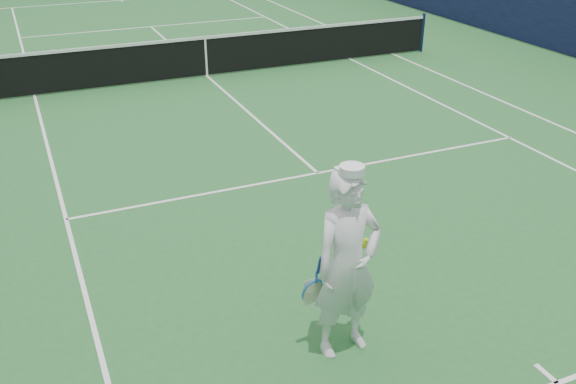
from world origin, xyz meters
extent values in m
plane|color=#25632C|center=(0.00, 0.00, 0.00)|extent=(80.00, 80.00, 0.00)
cube|color=white|center=(0.00, 11.88, 0.00)|extent=(11.03, 0.06, 0.01)
cube|color=white|center=(0.00, -11.88, 0.00)|extent=(11.03, 0.06, 0.01)
cube|color=white|center=(5.49, 0.00, 0.00)|extent=(0.06, 23.83, 0.01)
cube|color=white|center=(-4.12, 0.00, 0.00)|extent=(0.06, 23.77, 0.01)
cube|color=white|center=(4.12, 0.00, 0.00)|extent=(0.06, 23.77, 0.01)
cube|color=white|center=(0.00, 6.40, 0.00)|extent=(8.23, 0.06, 0.01)
cube|color=white|center=(0.00, -6.40, 0.00)|extent=(8.23, 0.06, 0.01)
cube|color=white|center=(0.00, 0.00, 0.00)|extent=(0.06, 12.80, 0.01)
cube|color=white|center=(0.00, 11.73, 0.00)|extent=(0.06, 0.30, 0.01)
cube|color=white|center=(0.00, -11.73, 0.00)|extent=(0.06, 0.30, 0.01)
cylinder|color=#141E4C|center=(6.40, 0.00, 0.54)|extent=(0.09, 0.09, 1.07)
cube|color=black|center=(0.00, 0.00, 0.50)|extent=(12.79, 0.02, 0.92)
cube|color=white|center=(0.00, 0.00, 0.97)|extent=(12.79, 0.04, 0.07)
cube|color=white|center=(0.00, 0.00, 0.47)|extent=(0.05, 0.03, 0.94)
imported|color=white|center=(-1.69, -10.53, 1.03)|extent=(0.80, 0.56, 2.07)
cylinder|color=white|center=(-1.69, -10.53, 2.09)|extent=(0.24, 0.24, 0.08)
cube|color=white|center=(-1.70, -10.40, 2.06)|extent=(0.19, 0.12, 0.02)
cylinder|color=navy|center=(-1.98, -10.48, 1.08)|extent=(0.04, 0.09, 0.22)
cube|color=#2166B3|center=(-1.98, -10.42, 0.90)|extent=(0.02, 0.02, 0.14)
torus|color=#2166B3|center=(-1.99, -10.36, 0.69)|extent=(0.30, 0.13, 0.29)
cube|color=beige|center=(-1.99, -10.36, 0.69)|extent=(0.22, 0.02, 0.30)
sphere|color=#B7D518|center=(-1.44, -10.41, 1.14)|extent=(0.07, 0.07, 0.07)
sphere|color=#B7D518|center=(-1.40, -10.38, 1.17)|extent=(0.07, 0.07, 0.07)
camera|label=1|loc=(-4.41, -15.29, 4.55)|focal=40.00mm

